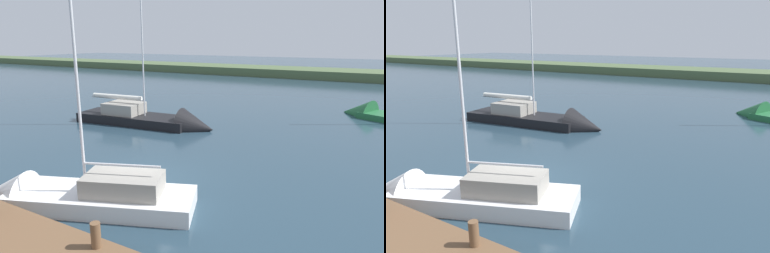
{
  "view_description": "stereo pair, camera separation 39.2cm",
  "coord_description": "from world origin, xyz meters",
  "views": [
    {
      "loc": [
        -7.56,
        9.74,
        5.29
      ],
      "look_at": [
        -0.79,
        -2.34,
        1.74
      ],
      "focal_mm": 31.71,
      "sensor_mm": 36.0,
      "label": 1
    },
    {
      "loc": [
        -7.9,
        9.54,
        5.29
      ],
      "look_at": [
        -0.79,
        -2.34,
        1.74
      ],
      "focal_mm": 31.71,
      "sensor_mm": 36.0,
      "label": 2
    }
  ],
  "objects": [
    {
      "name": "ground_plane",
      "position": [
        0.0,
        0.0,
        0.0
      ],
      "size": [
        200.0,
        200.0,
        0.0
      ],
      "primitive_type": "plane",
      "color": "#263D4C"
    },
    {
      "name": "far_shoreline",
      "position": [
        0.0,
        -42.37,
        0.0
      ],
      "size": [
        180.0,
        8.0,
        2.4
      ],
      "primitive_type": "cube",
      "color": "#4C603D",
      "rests_on": "ground_plane"
    },
    {
      "name": "dock_pier",
      "position": [
        0.0,
        5.62,
        0.34
      ],
      "size": [
        23.14,
        2.19,
        0.69
      ],
      "primitive_type": "cube",
      "color": "brown",
      "rests_on": "ground_plane"
    },
    {
      "name": "mooring_post_near",
      "position": [
        -2.31,
        4.85,
        0.99
      ],
      "size": [
        0.23,
        0.23,
        0.61
      ],
      "primitive_type": "cylinder",
      "color": "brown",
      "rests_on": "dock_pier"
    },
    {
      "name": "sailboat_far_right",
      "position": [
        4.75,
        -7.35,
        0.24
      ],
      "size": [
        9.46,
        3.23,
        11.62
      ],
      "rotation": [
        0.0,
        0.0,
        3.24
      ],
      "color": "black",
      "rests_on": "ground_plane"
    },
    {
      "name": "sailboat_near_dock",
      "position": [
        0.93,
        2.83,
        0.2
      ],
      "size": [
        7.57,
        4.47,
        7.49
      ],
      "rotation": [
        0.0,
        0.0,
        0.37
      ],
      "color": "white",
      "rests_on": "ground_plane"
    }
  ]
}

